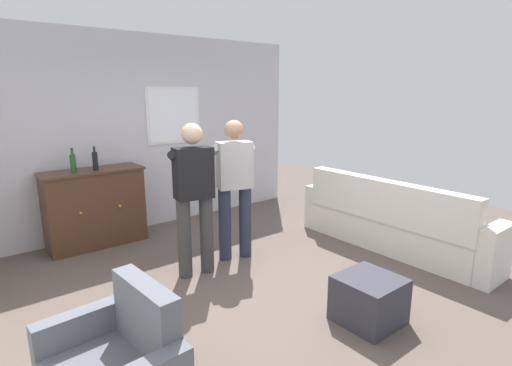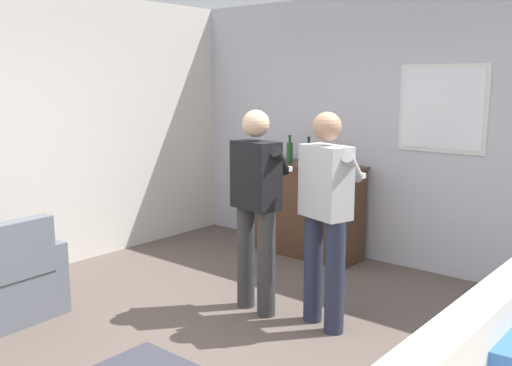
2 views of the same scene
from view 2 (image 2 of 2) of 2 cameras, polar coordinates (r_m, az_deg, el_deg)
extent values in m
plane|color=brown|center=(4.26, -3.42, -16.36)|extent=(10.40, 10.40, 0.00)
cube|color=silver|center=(6.05, 14.08, 5.07)|extent=(5.20, 0.12, 2.80)
cube|color=silver|center=(5.78, 18.15, 7.07)|extent=(0.87, 0.02, 0.84)
cube|color=white|center=(5.78, 18.13, 7.07)|extent=(0.79, 0.03, 0.76)
cube|color=silver|center=(5.99, -22.46, 4.57)|extent=(0.12, 5.20, 2.80)
cube|color=silver|center=(2.92, 21.63, -15.34)|extent=(0.18, 2.27, 0.52)
cube|color=slate|center=(4.76, -23.09, -6.25)|extent=(0.18, 0.65, 0.45)
cube|color=slate|center=(5.25, -20.75, -8.29)|extent=(0.65, 0.16, 0.60)
cube|color=#472D1E|center=(6.31, 5.18, -2.80)|extent=(1.21, 0.44, 0.99)
cube|color=#472D1E|center=(6.22, 5.25, 1.78)|extent=(1.25, 0.48, 0.03)
sphere|color=#B79338|center=(6.26, 2.14, -2.42)|extent=(0.04, 0.04, 0.04)
sphere|color=#B79338|center=(5.98, 5.80, -3.05)|extent=(0.04, 0.04, 0.04)
cylinder|color=#1E4C23|center=(6.30, 3.38, 3.06)|extent=(0.07, 0.07, 0.22)
cylinder|color=#1E4C23|center=(6.28, 3.40, 4.36)|extent=(0.03, 0.03, 0.07)
cylinder|color=#262626|center=(6.28, 3.40, 4.73)|extent=(0.04, 0.04, 0.02)
cylinder|color=black|center=(6.14, 5.28, 2.90)|extent=(0.07, 0.07, 0.23)
cylinder|color=black|center=(6.12, 5.30, 4.24)|extent=(0.03, 0.03, 0.06)
cylinder|color=#262626|center=(6.12, 5.30, 4.57)|extent=(0.03, 0.03, 0.02)
cylinder|color=#383838|center=(4.86, -1.02, -7.35)|extent=(0.15, 0.15, 0.88)
cylinder|color=#383838|center=(4.68, 1.03, -8.07)|extent=(0.15, 0.15, 0.88)
cube|color=black|center=(4.60, -0.02, 0.80)|extent=(0.43, 0.28, 0.55)
sphere|color=#D8AD8C|center=(4.55, -0.02, 5.97)|extent=(0.22, 0.22, 0.22)
cylinder|color=black|center=(4.77, 0.54, 2.48)|extent=(0.37, 0.37, 0.29)
cylinder|color=black|center=(4.60, 2.43, 2.19)|extent=(0.27, 0.43, 0.29)
cube|color=white|center=(4.81, 2.88, 1.50)|extent=(0.15, 0.06, 0.04)
cylinder|color=#282D42|center=(4.60, 5.75, -8.45)|extent=(0.15, 0.15, 0.88)
cylinder|color=#282D42|center=(4.41, 7.89, -9.31)|extent=(0.15, 0.15, 0.88)
cube|color=#B7B7B7|center=(4.32, 6.99, 0.13)|extent=(0.45, 0.33, 0.55)
sphere|color=tan|center=(4.27, 7.11, 5.62)|extent=(0.22, 0.22, 0.22)
cylinder|color=#B7B7B7|center=(4.50, 7.65, 1.91)|extent=(0.40, 0.34, 0.29)
cylinder|color=#B7B7B7|center=(4.33, 9.63, 1.54)|extent=(0.22, 0.44, 0.29)
cube|color=white|center=(4.53, 10.11, 0.82)|extent=(0.16, 0.08, 0.04)
camera|label=1|loc=(4.99, -52.61, 7.41)|focal=28.00mm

